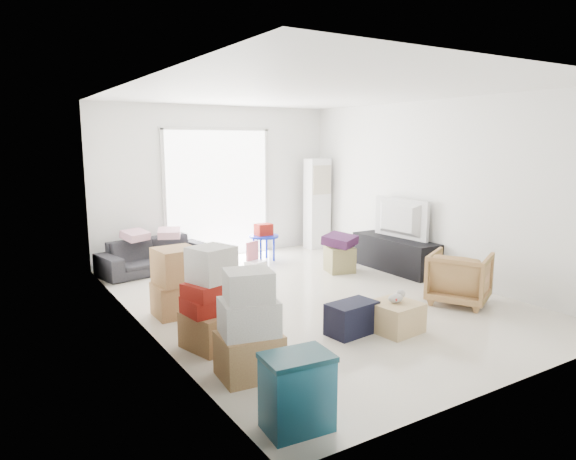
{
  "coord_description": "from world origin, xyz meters",
  "views": [
    {
      "loc": [
        -3.78,
        -5.52,
        2.08
      ],
      "look_at": [
        -0.24,
        0.2,
        0.91
      ],
      "focal_mm": 32.0,
      "sensor_mm": 36.0,
      "label": 1
    }
  ],
  "objects_px": {
    "sofa": "(156,250)",
    "kids_table": "(264,234)",
    "ac_tower": "(317,204)",
    "ottoman": "(340,259)",
    "wood_crate": "(395,317)",
    "television": "(396,234)",
    "armchair": "(460,275)",
    "storage_bins": "(297,392)",
    "tv_console": "(395,254)"
  },
  "relations": [
    {
      "from": "sofa",
      "to": "kids_table",
      "type": "distance_m",
      "value": 1.87
    },
    {
      "from": "ac_tower",
      "to": "ottoman",
      "type": "height_order",
      "value": "ac_tower"
    },
    {
      "from": "ac_tower",
      "to": "wood_crate",
      "type": "xyz_separation_m",
      "value": [
        -1.86,
        -4.18,
        -0.71
      ]
    },
    {
      "from": "television",
      "to": "ottoman",
      "type": "bearing_deg",
      "value": 61.71
    },
    {
      "from": "television",
      "to": "armchair",
      "type": "bearing_deg",
      "value": 160.74
    },
    {
      "from": "storage_bins",
      "to": "tv_console",
      "type": "bearing_deg",
      "value": 38.61
    },
    {
      "from": "ac_tower",
      "to": "tv_console",
      "type": "bearing_deg",
      "value": -88.67
    },
    {
      "from": "ac_tower",
      "to": "wood_crate",
      "type": "height_order",
      "value": "ac_tower"
    },
    {
      "from": "television",
      "to": "ac_tower",
      "type": "bearing_deg",
      "value": -1.67
    },
    {
      "from": "storage_bins",
      "to": "ottoman",
      "type": "relative_size",
      "value": 1.41
    },
    {
      "from": "armchair",
      "to": "kids_table",
      "type": "distance_m",
      "value": 3.59
    },
    {
      "from": "storage_bins",
      "to": "wood_crate",
      "type": "relative_size",
      "value": 1.17
    },
    {
      "from": "wood_crate",
      "to": "kids_table",
      "type": "bearing_deg",
      "value": 83.44
    },
    {
      "from": "television",
      "to": "storage_bins",
      "type": "bearing_deg",
      "value": 125.6
    },
    {
      "from": "sofa",
      "to": "kids_table",
      "type": "bearing_deg",
      "value": -19.07
    },
    {
      "from": "television",
      "to": "tv_console",
      "type": "bearing_deg",
      "value": 176.99
    },
    {
      "from": "ac_tower",
      "to": "ottoman",
      "type": "xyz_separation_m",
      "value": [
        -0.78,
        -1.76,
        -0.67
      ]
    },
    {
      "from": "sofa",
      "to": "storage_bins",
      "type": "distance_m",
      "value": 5.14
    },
    {
      "from": "sofa",
      "to": "storage_bins",
      "type": "relative_size",
      "value": 3.12
    },
    {
      "from": "ac_tower",
      "to": "wood_crate",
      "type": "bearing_deg",
      "value": -114.04
    },
    {
      "from": "television",
      "to": "sofa",
      "type": "relative_size",
      "value": 0.62
    },
    {
      "from": "kids_table",
      "to": "tv_console",
      "type": "bearing_deg",
      "value": -49.53
    },
    {
      "from": "ottoman",
      "to": "television",
      "type": "bearing_deg",
      "value": -25.28
    },
    {
      "from": "storage_bins",
      "to": "ottoman",
      "type": "height_order",
      "value": "storage_bins"
    },
    {
      "from": "television",
      "to": "ottoman",
      "type": "relative_size",
      "value": 2.71
    },
    {
      "from": "sofa",
      "to": "storage_bins",
      "type": "xyz_separation_m",
      "value": [
        -0.57,
        -5.11,
        -0.06
      ]
    },
    {
      "from": "tv_console",
      "to": "kids_table",
      "type": "xyz_separation_m",
      "value": [
        -1.48,
        1.73,
        0.2
      ]
    },
    {
      "from": "tv_console",
      "to": "wood_crate",
      "type": "height_order",
      "value": "tv_console"
    },
    {
      "from": "kids_table",
      "to": "storage_bins",
      "type": "bearing_deg",
      "value": -116.52
    },
    {
      "from": "kids_table",
      "to": "ac_tower",
      "type": "bearing_deg",
      "value": 16.06
    },
    {
      "from": "tv_console",
      "to": "ac_tower",
      "type": "bearing_deg",
      "value": 91.33
    },
    {
      "from": "ottoman",
      "to": "ac_tower",
      "type": "bearing_deg",
      "value": 66.11
    },
    {
      "from": "ottoman",
      "to": "wood_crate",
      "type": "distance_m",
      "value": 2.65
    },
    {
      "from": "wood_crate",
      "to": "ac_tower",
      "type": "bearing_deg",
      "value": 65.96
    },
    {
      "from": "tv_console",
      "to": "television",
      "type": "bearing_deg",
      "value": 90.0
    },
    {
      "from": "sofa",
      "to": "armchair",
      "type": "bearing_deg",
      "value": -63.77
    },
    {
      "from": "storage_bins",
      "to": "ac_tower",
      "type": "bearing_deg",
      "value": 53.8
    },
    {
      "from": "kids_table",
      "to": "wood_crate",
      "type": "distance_m",
      "value": 3.8
    },
    {
      "from": "tv_console",
      "to": "armchair",
      "type": "bearing_deg",
      "value": -106.25
    },
    {
      "from": "television",
      "to": "kids_table",
      "type": "distance_m",
      "value": 2.28
    },
    {
      "from": "tv_console",
      "to": "storage_bins",
      "type": "distance_m",
      "value": 4.99
    },
    {
      "from": "storage_bins",
      "to": "wood_crate",
      "type": "distance_m",
      "value": 2.27
    },
    {
      "from": "tv_console",
      "to": "ottoman",
      "type": "height_order",
      "value": "tv_console"
    },
    {
      "from": "ac_tower",
      "to": "television",
      "type": "bearing_deg",
      "value": -88.67
    },
    {
      "from": "television",
      "to": "ottoman",
      "type": "xyz_separation_m",
      "value": [
        -0.83,
        0.39,
        -0.4
      ]
    },
    {
      "from": "ac_tower",
      "to": "kids_table",
      "type": "height_order",
      "value": "ac_tower"
    },
    {
      "from": "tv_console",
      "to": "television",
      "type": "xyz_separation_m",
      "value": [
        0.0,
        0.0,
        0.34
      ]
    },
    {
      "from": "ottoman",
      "to": "wood_crate",
      "type": "xyz_separation_m",
      "value": [
        -1.09,
        -2.42,
        -0.04
      ]
    },
    {
      "from": "storage_bins",
      "to": "kids_table",
      "type": "bearing_deg",
      "value": 63.48
    },
    {
      "from": "sofa",
      "to": "armchair",
      "type": "distance_m",
      "value": 4.67
    }
  ]
}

